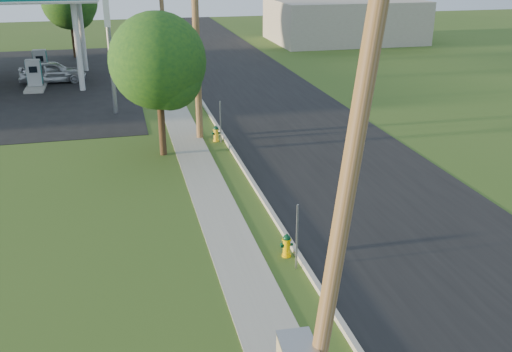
{
  "coord_description": "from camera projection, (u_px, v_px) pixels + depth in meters",
  "views": [
    {
      "loc": [
        -4.22,
        -9.28,
        8.46
      ],
      "look_at": [
        0.0,
        8.0,
        1.4
      ],
      "focal_mm": 40.0,
      "sensor_mm": 36.0,
      "label": 1
    }
  ],
  "objects": [
    {
      "name": "tree_verge",
      "position": [
        160.0,
        65.0,
        23.84
      ],
      "size": [
        4.09,
        4.09,
        6.2
      ],
      "color": "#322315",
      "rests_on": "ground"
    },
    {
      "name": "utility_pole_near",
      "position": [
        348.0,
        183.0,
        9.62
      ],
      "size": [
        1.4,
        0.32,
        9.48
      ],
      "color": "brown",
      "rests_on": "ground"
    },
    {
      "name": "curb",
      "position": [
        256.0,
        188.0,
        21.54
      ],
      "size": [
        0.15,
        120.0,
        0.15
      ],
      "primitive_type": "cube",
      "color": "#A29F95",
      "rests_on": "ground"
    },
    {
      "name": "sign_post_near",
      "position": [
        297.0,
        237.0,
        15.9
      ],
      "size": [
        0.05,
        0.04,
        2.0
      ],
      "primitive_type": "cube",
      "color": "gray",
      "rests_on": "ground"
    },
    {
      "name": "road",
      "position": [
        355.0,
        181.0,
        22.44
      ],
      "size": [
        8.0,
        120.0,
        0.02
      ],
      "primitive_type": "cube",
      "color": "black",
      "rests_on": "ground"
    },
    {
      "name": "hydrant_mid",
      "position": [
        216.0,
        134.0,
        26.96
      ],
      "size": [
        0.41,
        0.36,
        0.78
      ],
      "color": "yellow",
      "rests_on": "ground"
    },
    {
      "name": "utility_pole_mid",
      "position": [
        196.0,
        33.0,
        25.82
      ],
      "size": [
        1.4,
        0.32,
        9.8
      ],
      "color": "brown",
      "rests_on": "ground"
    },
    {
      "name": "utility_pole_far",
      "position": [
        162.0,
        3.0,
        42.12
      ],
      "size": [
        1.4,
        0.32,
        9.5
      ],
      "color": "brown",
      "rests_on": "ground"
    },
    {
      "name": "hydrant_near",
      "position": [
        287.0,
        245.0,
        16.79
      ],
      "size": [
        0.38,
        0.34,
        0.74
      ],
      "color": "#EEB700",
      "rests_on": "ground"
    },
    {
      "name": "sidewalk",
      "position": [
        211.0,
        194.0,
        21.17
      ],
      "size": [
        1.5,
        120.0,
        0.03
      ],
      "primitive_type": "cube",
      "color": "gray",
      "rests_on": "ground"
    },
    {
      "name": "fuel_pump_se",
      "position": [
        41.0,
        66.0,
        40.76
      ],
      "size": [
        1.2,
        3.2,
        1.9
      ],
      "color": "#A29F95",
      "rests_on": "ground"
    },
    {
      "name": "fuel_pump_ne",
      "position": [
        35.0,
        78.0,
        37.15
      ],
      "size": [
        1.2,
        3.2,
        1.9
      ],
      "color": "#A29F95",
      "rests_on": "ground"
    },
    {
      "name": "sign_post_far",
      "position": [
        187.0,
        72.0,
        37.57
      ],
      "size": [
        0.05,
        0.04,
        2.0
      ],
      "primitive_type": "cube",
      "color": "gray",
      "rests_on": "ground"
    },
    {
      "name": "tree_lot",
      "position": [
        71.0,
        4.0,
        46.55
      ],
      "size": [
        4.51,
        4.51,
        6.84
      ],
      "color": "#322315",
      "rests_on": "ground"
    },
    {
      "name": "car_silver",
      "position": [
        53.0,
        72.0,
        38.86
      ],
      "size": [
        4.41,
        1.87,
        1.49
      ],
      "primitive_type": "imported",
      "rotation": [
        0.0,
        0.0,
        1.6
      ],
      "color": "#BABDC2",
      "rests_on": "ground"
    },
    {
      "name": "distant_building",
      "position": [
        344.0,
        20.0,
        56.29
      ],
      "size": [
        14.0,
        10.0,
        4.0
      ],
      "primitive_type": "cube",
      "color": "gray",
      "rests_on": "ground"
    },
    {
      "name": "sign_post_mid",
      "position": [
        221.0,
        122.0,
        26.56
      ],
      "size": [
        0.05,
        0.04,
        2.0
      ],
      "primitive_type": "cube",
      "color": "gray",
      "rests_on": "ground"
    },
    {
      "name": "price_pylon",
      "position": [
        107.0,
        12.0,
        29.74
      ],
      "size": [
        0.34,
        2.04,
        6.85
      ],
      "color": "gray",
      "rests_on": "ground"
    },
    {
      "name": "hydrant_far",
      "position": [
        184.0,
        80.0,
        38.25
      ],
      "size": [
        0.37,
        0.33,
        0.72
      ],
      "color": "yellow",
      "rests_on": "ground"
    }
  ]
}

